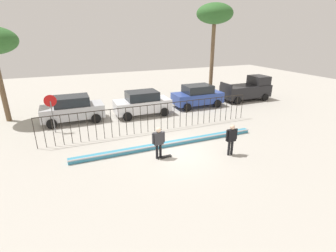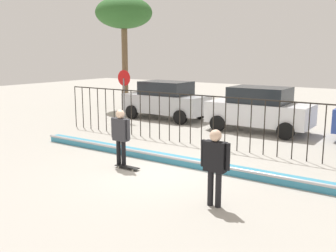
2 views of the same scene
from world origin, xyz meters
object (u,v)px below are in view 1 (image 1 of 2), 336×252
at_px(skateboard, 164,157).
at_px(palm_tree_tall, 215,16).
at_px(stop_sign, 52,109).
at_px(pickup_truck, 248,89).
at_px(parked_car_white, 142,103).
at_px(parked_car_silver, 73,109).
at_px(skateboarder, 159,140).
at_px(camera_operator, 231,137).
at_px(parked_car_blue, 197,96).

height_order(skateboard, palm_tree_tall, palm_tree_tall).
bearing_deg(palm_tree_tall, stop_sign, -162.49).
height_order(pickup_truck, stop_sign, stop_sign).
bearing_deg(parked_car_white, skateboard, -98.28).
bearing_deg(pickup_truck, parked_car_white, -177.67).
xyz_separation_m(pickup_truck, palm_tree_tall, (-2.49, 2.68, 6.55)).
height_order(parked_car_silver, stop_sign, stop_sign).
distance_m(skateboarder, parked_car_silver, 8.57).
distance_m(skateboarder, pickup_truck, 14.44).
relative_size(parked_car_silver, pickup_truck, 0.91).
relative_size(camera_operator, parked_car_blue, 0.40).
bearing_deg(parked_car_silver, skateboarder, -63.28).
bearing_deg(camera_operator, pickup_truck, -74.13).
distance_m(skateboard, parked_car_blue, 10.05).
bearing_deg(skateboarder, skateboard, -42.42).
height_order(skateboarder, palm_tree_tall, palm_tree_tall).
relative_size(camera_operator, pickup_truck, 0.36).
height_order(camera_operator, parked_car_blue, parked_car_blue).
height_order(parked_car_silver, parked_car_blue, same).
relative_size(parked_car_blue, palm_tree_tall, 0.50).
bearing_deg(parked_car_silver, pickup_truck, 1.65).
height_order(camera_operator, parked_car_white, parked_car_white).
bearing_deg(skateboarder, camera_operator, -46.13).
bearing_deg(parked_car_blue, palm_tree_tall, 38.54).
bearing_deg(pickup_truck, camera_operator, -134.19).
bearing_deg(skateboard, parked_car_silver, 131.93).
bearing_deg(parked_car_white, palm_tree_tall, 22.32).
distance_m(pickup_truck, palm_tree_tall, 7.50).
height_order(camera_operator, palm_tree_tall, palm_tree_tall).
bearing_deg(skateboarder, parked_car_white, 49.97).
xyz_separation_m(parked_car_silver, stop_sign, (-1.27, -1.75, 0.64)).
xyz_separation_m(skateboarder, parked_car_silver, (-3.72, 7.72, -0.05)).
bearing_deg(parked_car_blue, parked_car_silver, 175.73).
bearing_deg(pickup_truck, palm_tree_tall, 131.87).
bearing_deg(palm_tree_tall, pickup_truck, -47.08).
bearing_deg(skateboard, stop_sign, 145.83).
xyz_separation_m(parked_car_white, pickup_truck, (10.70, 0.63, 0.06)).
distance_m(parked_car_silver, parked_car_blue, 10.26).
bearing_deg(parked_car_blue, stop_sign, -175.67).
relative_size(parked_car_silver, parked_car_blue, 1.00).
xyz_separation_m(skateboard, pickup_truck, (11.81, 7.97, 0.98)).
distance_m(skateboard, parked_car_white, 7.48).
xyz_separation_m(parked_car_silver, pickup_truck, (15.81, 0.18, 0.06)).
bearing_deg(parked_car_silver, parked_car_blue, 1.08).
relative_size(parked_car_white, parked_car_blue, 1.00).
bearing_deg(skateboard, palm_tree_tall, 63.54).
bearing_deg(parked_car_white, camera_operator, -74.59).
relative_size(skateboard, stop_sign, 0.32).
xyz_separation_m(camera_operator, pickup_truck, (8.44, 9.01, 0.01)).
bearing_deg(parked_car_blue, parked_car_white, -179.17).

